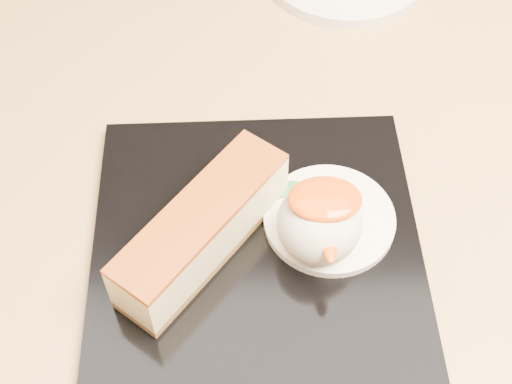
{
  "coord_description": "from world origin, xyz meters",
  "views": [
    {
      "loc": [
        0.01,
        -0.34,
        1.14
      ],
      "look_at": [
        0.01,
        -0.06,
        0.76
      ],
      "focal_mm": 50.0,
      "sensor_mm": 36.0,
      "label": 1
    }
  ],
  "objects_px": {
    "table": "(239,264)",
    "dessert_plate": "(257,245)",
    "ice_cream_scoop": "(319,223)",
    "cheesecake": "(202,229)"
  },
  "relations": [
    {
      "from": "ice_cream_scoop",
      "to": "table",
      "type": "bearing_deg",
      "value": 122.34
    },
    {
      "from": "dessert_plate",
      "to": "cheesecake",
      "type": "xyz_separation_m",
      "value": [
        -0.03,
        -0.01,
        0.03
      ]
    },
    {
      "from": "dessert_plate",
      "to": "ice_cream_scoop",
      "type": "bearing_deg",
      "value": -7.13
    },
    {
      "from": "table",
      "to": "cheesecake",
      "type": "distance_m",
      "value": 0.21
    },
    {
      "from": "table",
      "to": "cheesecake",
      "type": "relative_size",
      "value": 6.09
    },
    {
      "from": "table",
      "to": "ice_cream_scoop",
      "type": "bearing_deg",
      "value": -57.66
    },
    {
      "from": "dessert_plate",
      "to": "table",
      "type": "bearing_deg",
      "value": 100.37
    },
    {
      "from": "table",
      "to": "dessert_plate",
      "type": "height_order",
      "value": "dessert_plate"
    },
    {
      "from": "dessert_plate",
      "to": "cheesecake",
      "type": "relative_size",
      "value": 1.68
    },
    {
      "from": "table",
      "to": "dessert_plate",
      "type": "relative_size",
      "value": 3.64
    }
  ]
}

